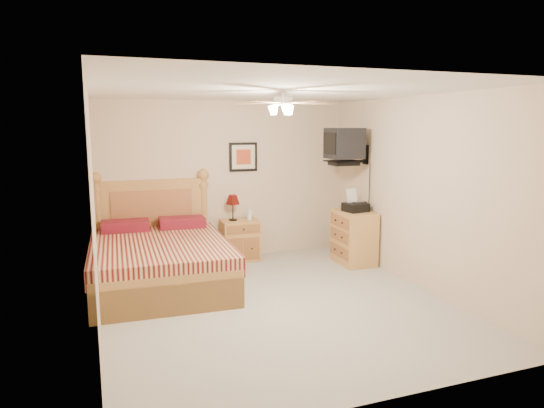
{
  "coord_description": "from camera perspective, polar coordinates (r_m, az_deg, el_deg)",
  "views": [
    {
      "loc": [
        -1.96,
        -5.21,
        2.11
      ],
      "look_at": [
        0.27,
        0.9,
        1.06
      ],
      "focal_mm": 32.0,
      "sensor_mm": 36.0,
      "label": 1
    }
  ],
  "objects": [
    {
      "name": "floor",
      "position": [
        5.96,
        0.51,
        -11.58
      ],
      "size": [
        4.5,
        4.5,
        0.0
      ],
      "primitive_type": "plane",
      "color": "#A4A194",
      "rests_on": "ground"
    },
    {
      "name": "ceiling",
      "position": [
        5.58,
        0.55,
        13.17
      ],
      "size": [
        4.0,
        4.5,
        0.04
      ],
      "primitive_type": "cube",
      "color": "white",
      "rests_on": "ground"
    },
    {
      "name": "wall_back",
      "position": [
        7.77,
        -5.33,
        2.78
      ],
      "size": [
        4.0,
        0.04,
        2.5
      ],
      "primitive_type": "cube",
      "color": "beige",
      "rests_on": "ground"
    },
    {
      "name": "wall_front",
      "position": [
        3.66,
        13.08,
        -4.71
      ],
      "size": [
        4.0,
        0.04,
        2.5
      ],
      "primitive_type": "cube",
      "color": "beige",
      "rests_on": "ground"
    },
    {
      "name": "wall_left",
      "position": [
        5.28,
        -20.22,
        -0.78
      ],
      "size": [
        0.04,
        4.5,
        2.5
      ],
      "primitive_type": "cube",
      "color": "beige",
      "rests_on": "ground"
    },
    {
      "name": "wall_right",
      "position": [
        6.6,
        17.0,
        1.28
      ],
      "size": [
        0.04,
        4.5,
        2.5
      ],
      "primitive_type": "cube",
      "color": "beige",
      "rests_on": "ground"
    },
    {
      "name": "bed",
      "position": [
        6.53,
        -13.14,
        -3.32
      ],
      "size": [
        1.79,
        2.3,
        1.45
      ],
      "primitive_type": null,
      "rotation": [
        0.0,
        0.0,
        -0.04
      ],
      "color": "#B0833B",
      "rests_on": "ground"
    },
    {
      "name": "nightstand",
      "position": [
        7.73,
        -3.77,
        -4.24
      ],
      "size": [
        0.6,
        0.46,
        0.64
      ],
      "primitive_type": "cube",
      "rotation": [
        0.0,
        0.0,
        -0.04
      ],
      "color": "#BA8B42",
      "rests_on": "ground"
    },
    {
      "name": "table_lamp",
      "position": [
        7.64,
        -4.63,
        -0.42
      ],
      "size": [
        0.28,
        0.28,
        0.41
      ],
      "primitive_type": null,
      "rotation": [
        0.0,
        0.0,
        -0.37
      ],
      "color": "#550E0A",
      "rests_on": "nightstand"
    },
    {
      "name": "lotion_bottle",
      "position": [
        7.64,
        -2.67,
        -1.12
      ],
      "size": [
        0.09,
        0.09,
        0.21
      ],
      "primitive_type": "imported",
      "rotation": [
        0.0,
        0.0,
        0.14
      ],
      "color": "silver",
      "rests_on": "nightstand"
    },
    {
      "name": "framed_picture",
      "position": [
        7.79,
        -3.4,
        5.55
      ],
      "size": [
        0.46,
        0.04,
        0.46
      ],
      "primitive_type": "cube",
      "color": "black",
      "rests_on": "wall_back"
    },
    {
      "name": "dresser",
      "position": [
        7.6,
        9.6,
        -3.89
      ],
      "size": [
        0.51,
        0.71,
        0.82
      ],
      "primitive_type": "cube",
      "rotation": [
        0.0,
        0.0,
        -0.04
      ],
      "color": "#AE854A",
      "rests_on": "ground"
    },
    {
      "name": "fax_machine",
      "position": [
        7.46,
        9.82,
        0.42
      ],
      "size": [
        0.37,
        0.38,
        0.34
      ],
      "primitive_type": null,
      "rotation": [
        0.0,
        0.0,
        0.14
      ],
      "color": "black",
      "rests_on": "dresser"
    },
    {
      "name": "magazine_lower",
      "position": [
        7.71,
        8.85,
        -0.46
      ],
      "size": [
        0.24,
        0.31,
        0.03
      ],
      "primitive_type": "imported",
      "rotation": [
        0.0,
        0.0,
        -0.07
      ],
      "color": "#C3B39D",
      "rests_on": "dresser"
    },
    {
      "name": "magazine_upper",
      "position": [
        7.74,
        8.76,
        -0.23
      ],
      "size": [
        0.29,
        0.34,
        0.02
      ],
      "primitive_type": "imported",
      "rotation": [
        0.0,
        0.0,
        -0.28
      ],
      "color": "tan",
      "rests_on": "magazine_lower"
    },
    {
      "name": "wall_tv",
      "position": [
        7.54,
        9.5,
        6.77
      ],
      "size": [
        0.56,
        0.46,
        0.58
      ],
      "primitive_type": null,
      "color": "black",
      "rests_on": "wall_right"
    },
    {
      "name": "ceiling_fan",
      "position": [
        5.39,
        1.31,
        11.82
      ],
      "size": [
        1.14,
        1.14,
        0.28
      ],
      "primitive_type": null,
      "color": "white",
      "rests_on": "ceiling"
    }
  ]
}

